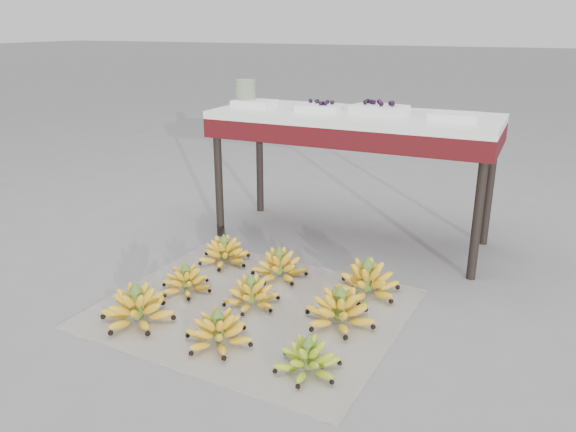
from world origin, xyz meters
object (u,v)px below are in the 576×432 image
at_px(bunch_front_right, 308,359).
at_px(bunch_back_right, 367,281).
at_px(newspaper_mat, 253,308).
at_px(tray_far_right, 454,116).
at_px(bunch_mid_left, 186,281).
at_px(bunch_back_left, 224,253).
at_px(bunch_back_center, 279,266).
at_px(glass_jar, 246,93).
at_px(tray_left, 319,107).
at_px(bunch_front_left, 137,308).
at_px(bunch_mid_center, 251,294).
at_px(bunch_front_center, 218,332).
at_px(bunch_mid_right, 340,310).
at_px(tray_far_left, 254,103).
at_px(tray_right, 379,109).
at_px(vendor_table, 354,128).

bearing_deg(bunch_front_right, bunch_back_right, 78.21).
distance_m(newspaper_mat, tray_far_right, 1.34).
relative_size(bunch_mid_left, bunch_back_right, 0.77).
bearing_deg(newspaper_mat, bunch_back_right, 39.05).
bearing_deg(tray_far_right, bunch_back_left, -150.51).
height_order(bunch_back_center, glass_jar, glass_jar).
bearing_deg(bunch_front_right, tray_left, 99.63).
xyz_separation_m(bunch_front_left, bunch_front_right, (0.77, -0.03, -0.01)).
bearing_deg(bunch_back_center, bunch_front_right, -70.85).
xyz_separation_m(bunch_mid_center, bunch_back_center, (-0.01, 0.31, 0.00)).
xyz_separation_m(bunch_front_center, bunch_mid_right, (0.37, 0.34, 0.01)).
xyz_separation_m(bunch_mid_left, tray_far_left, (-0.12, 0.93, 0.69)).
height_order(newspaper_mat, glass_jar, glass_jar).
xyz_separation_m(bunch_back_center, tray_right, (0.27, 0.66, 0.69)).
distance_m(bunch_front_center, bunch_mid_left, 0.50).
bearing_deg(newspaper_mat, tray_far_right, 55.49).
distance_m(newspaper_mat, bunch_back_center, 0.33).
xyz_separation_m(bunch_front_left, tray_far_right, (1.01, 1.23, 0.67)).
xyz_separation_m(bunch_mid_right, tray_far_right, (0.25, 0.90, 0.68)).
height_order(bunch_mid_right, tray_right, tray_right).
distance_m(bunch_mid_right, bunch_back_left, 0.82).
relative_size(bunch_mid_left, vendor_table, 0.18).
bearing_deg(bunch_mid_right, tray_right, 117.55).
xyz_separation_m(bunch_front_center, bunch_mid_left, (-0.37, 0.33, -0.01)).
xyz_separation_m(bunch_back_left, bunch_back_center, (0.33, -0.03, 0.00)).
relative_size(bunch_back_left, vendor_table, 0.22).
distance_m(bunch_back_right, glass_jar, 1.35).
relative_size(bunch_front_left, bunch_mid_left, 1.12).
xyz_separation_m(bunch_front_right, bunch_mid_left, (-0.75, 0.35, -0.00)).
relative_size(bunch_front_left, bunch_mid_right, 0.82).
bearing_deg(bunch_mid_left, bunch_front_left, -83.00).
xyz_separation_m(tray_left, tray_right, (0.32, 0.06, 0.00)).
xyz_separation_m(bunch_mid_left, tray_right, (0.59, 0.97, 0.69)).
xyz_separation_m(bunch_mid_right, tray_left, (-0.46, 0.90, 0.68)).
height_order(bunch_front_left, bunch_back_center, bunch_front_left).
distance_m(bunch_front_left, bunch_back_right, 1.01).
height_order(bunch_front_left, bunch_mid_center, bunch_front_left).
xyz_separation_m(bunch_back_right, vendor_table, (-0.29, 0.63, 0.57)).
height_order(newspaper_mat, bunch_mid_center, bunch_mid_center).
xyz_separation_m(newspaper_mat, bunch_mid_right, (0.39, 0.03, 0.06)).
bearing_deg(bunch_back_left, bunch_front_center, -41.52).
bearing_deg(bunch_mid_right, bunch_front_left, -137.42).
distance_m(bunch_front_right, bunch_mid_center, 0.55).
bearing_deg(glass_jar, tray_far_right, -1.60).
height_order(tray_left, glass_jar, glass_jar).
xyz_separation_m(bunch_back_right, tray_left, (-0.48, 0.59, 0.68)).
bearing_deg(glass_jar, tray_left, -3.97).
height_order(bunch_front_center, bunch_back_center, bunch_back_center).
xyz_separation_m(tray_far_left, glass_jar, (-0.06, 0.02, 0.05)).
distance_m(bunch_mid_right, bunch_back_right, 0.31).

